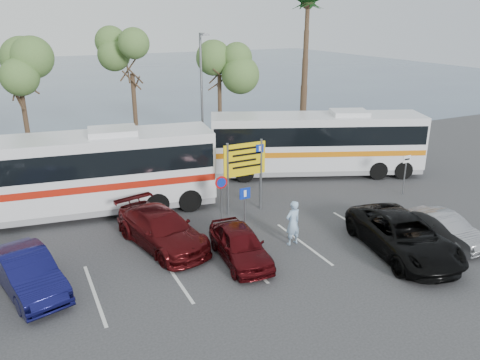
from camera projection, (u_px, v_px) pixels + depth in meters
name	position (u px, v px, depth m)	size (l,w,h in m)	color
ground	(257.00, 242.00, 20.13)	(120.00, 120.00, 0.00)	#2F2F31
kerb_strip	(160.00, 157.00, 31.95)	(44.00, 2.40, 0.15)	gray
seawall	(152.00, 147.00, 33.56)	(48.00, 0.80, 0.60)	#9F977F
sea	(70.00, 79.00, 70.87)	(140.00, 140.00, 0.00)	#45546E
tree_left	(19.00, 75.00, 26.63)	(3.20, 3.20, 7.20)	#382619
tree_mid	(131.00, 59.00, 29.13)	(3.20, 3.20, 8.00)	#382619
tree_right	(219.00, 63.00, 31.79)	(3.20, 3.20, 7.40)	#382619
palm_tree	(308.00, 6.00, 33.48)	(4.80, 4.80, 11.20)	#382619
street_lamp_right	(202.00, 88.00, 31.28)	(0.45, 1.15, 8.01)	slate
direction_sign	(245.00, 165.00, 22.44)	(2.20, 0.12, 3.60)	slate
sign_no_stop	(221.00, 192.00, 21.37)	(0.60, 0.08, 2.35)	slate
sign_parking	(245.00, 205.00, 20.23)	(0.50, 0.07, 2.25)	slate
sign_taxi	(405.00, 169.00, 25.01)	(0.50, 0.07, 2.20)	slate
lane_markings	(244.00, 258.00, 18.81)	(12.02, 4.20, 0.01)	silver
coach_bus_left	(73.00, 177.00, 22.27)	(13.63, 4.76, 4.16)	silver
coach_bus_right	(316.00, 145.00, 28.15)	(12.61, 7.34, 3.92)	silver
car_blue	(27.00, 273.00, 16.31)	(1.56, 4.47, 1.47)	#0D0E40
car_maroon	(162.00, 229.00, 19.58)	(2.12, 5.22, 1.52)	#440B0D
car_red	(240.00, 244.00, 18.42)	(1.63, 4.05, 1.38)	#44090D
suv_black	(403.00, 236.00, 18.92)	(2.63, 5.70, 1.58)	black
car_silver_b	(445.00, 228.00, 19.98)	(1.31, 3.76, 1.24)	gray
pedestrian_near	(293.00, 223.00, 19.62)	(0.72, 0.47, 1.97)	#91B2D3
pedestrian_far	(360.00, 154.00, 29.95)	(0.77, 0.60, 1.59)	#333A4C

